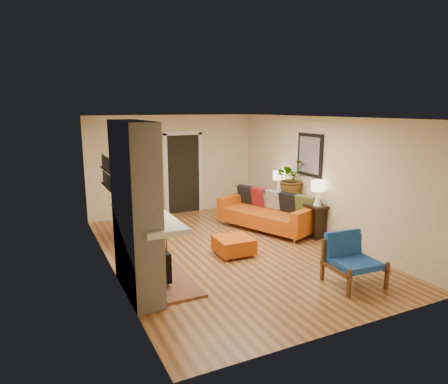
{
  "coord_description": "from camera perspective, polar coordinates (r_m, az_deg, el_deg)",
  "views": [
    {
      "loc": [
        -3.35,
        -6.72,
        2.77
      ],
      "look_at": [
        0.0,
        0.2,
        1.15
      ],
      "focal_mm": 32.0,
      "sensor_mm": 36.0,
      "label": 1
    }
  ],
  "objects": [
    {
      "name": "room_shell",
      "position": [
        10.28,
        -2.89,
        3.32
      ],
      "size": [
        6.5,
        6.5,
        6.5
      ],
      "color": "#B47F45",
      "rests_on": "ground"
    },
    {
      "name": "fireplace",
      "position": [
        6.08,
        -12.17,
        -2.97
      ],
      "size": [
        1.09,
        1.68,
        2.6
      ],
      "color": "white",
      "rests_on": "ground"
    },
    {
      "name": "sofa",
      "position": [
        9.37,
        6.48,
        -2.85
      ],
      "size": [
        1.75,
        2.49,
        0.9
      ],
      "color": "silver",
      "rests_on": "ground"
    },
    {
      "name": "ottoman",
      "position": [
        7.73,
        1.37,
        -7.54
      ],
      "size": [
        0.7,
        0.7,
        0.34
      ],
      "color": "silver",
      "rests_on": "ground"
    },
    {
      "name": "blue_chair",
      "position": [
        6.81,
        17.58,
        -8.75
      ],
      "size": [
        0.82,
        0.81,
        0.81
      ],
      "color": "brown",
      "rests_on": "ground"
    },
    {
      "name": "dining_table",
      "position": [
        8.57,
        -12.07,
        -2.92
      ],
      "size": [
        0.86,
        1.78,
        0.94
      ],
      "color": "brown",
      "rests_on": "ground"
    },
    {
      "name": "console_table",
      "position": [
        9.37,
        10.4,
        -1.84
      ],
      "size": [
        0.34,
        1.85,
        0.72
      ],
      "color": "black",
      "rests_on": "ground"
    },
    {
      "name": "lamp_near",
      "position": [
        8.72,
        13.26,
        0.28
      ],
      "size": [
        0.3,
        0.3,
        0.54
      ],
      "color": "white",
      "rests_on": "console_table"
    },
    {
      "name": "lamp_far",
      "position": [
        9.89,
        7.86,
        1.85
      ],
      "size": [
        0.3,
        0.3,
        0.54
      ],
      "color": "white",
      "rests_on": "console_table"
    },
    {
      "name": "houseplant",
      "position": [
        9.42,
        9.69,
        2.0
      ],
      "size": [
        0.88,
        0.78,
        0.91
      ],
      "primitive_type": "imported",
      "rotation": [
        0.0,
        0.0,
        -0.1
      ],
      "color": "#1E5919",
      "rests_on": "console_table"
    }
  ]
}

